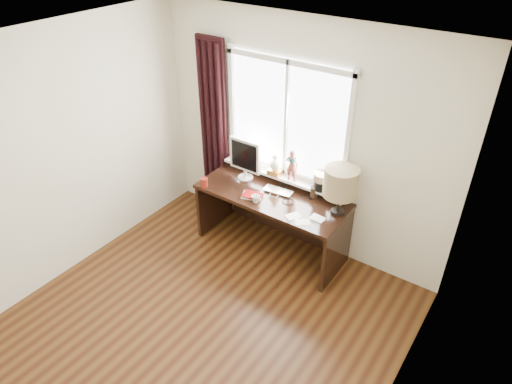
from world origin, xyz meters
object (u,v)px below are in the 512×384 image
Objects in this scene: monitor at (245,157)px; mug at (256,199)px; laptop at (279,191)px; red_cup at (204,182)px; table_lamp at (341,183)px; desk at (276,208)px.

mug is at bearing -41.59° from monitor.
laptop is 0.84m from red_cup.
red_cup is 0.21× the size of table_lamp.
monitor is (-0.48, 0.04, 0.27)m from laptop.
table_lamp reaches higher than desk.
desk is at bearing 146.79° from laptop.
table_lamp is at bearing 15.17° from red_cup.
mug is 0.18× the size of monitor.
table_lamp reaches higher than red_cup.
mug is 0.83× the size of red_cup.
red_cup is (-0.66, -0.07, 0.01)m from mug.
mug is (-0.09, -0.31, 0.03)m from laptop.
laptop is at bearing -178.60° from table_lamp.
mug is 0.17× the size of table_lamp.
monitor is (-0.39, 0.34, 0.23)m from mug.
table_lamp is at bearing -0.05° from desk.
desk is (0.06, 0.32, -0.29)m from mug.
red_cup reaches higher than desk.
laptop is at bearing 26.79° from red_cup.
monitor reaches higher than desk.
red_cup is at bearing -150.99° from desk.
mug is 0.57m from monitor.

